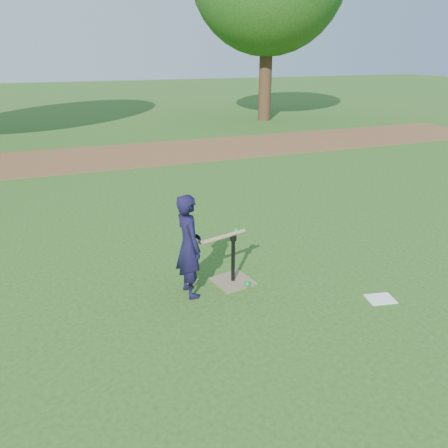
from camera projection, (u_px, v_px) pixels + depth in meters
name	position (u px, v px, depth m)	size (l,w,h in m)	color
ground	(217.00, 286.00, 5.23)	(80.00, 80.00, 0.00)	#285116
dirt_strip	(120.00, 156.00, 11.72)	(24.00, 3.00, 0.01)	brown
child	(189.00, 246.00, 4.86)	(0.44, 0.29, 1.21)	black
wiffle_ball_ground	(247.00, 284.00, 5.20)	(0.08, 0.08, 0.08)	#0C8728
clipboard	(380.00, 299.00, 4.95)	(0.30, 0.23, 0.01)	white
batting_tee	(233.00, 274.00, 5.29)	(0.50, 0.50, 0.61)	#826D52
swing_action	(225.00, 236.00, 5.05)	(0.63, 0.23, 0.09)	tan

